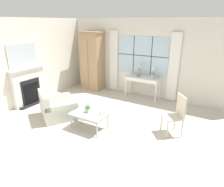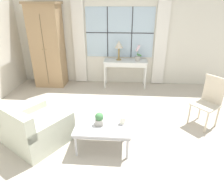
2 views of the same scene
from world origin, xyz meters
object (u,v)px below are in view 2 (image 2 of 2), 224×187
object	(u,v)px
armoire	(48,46)
potted_plant_small	(99,119)
side_chair_wooden	(209,99)
table_lamp	(119,45)
console_table	(125,63)
armchair_upholstered	(35,129)
coffee_table	(103,128)
pillar_candle	(123,121)
potted_orchid	(138,55)

from	to	relation	value
armoire	potted_plant_small	world-z (taller)	armoire
side_chair_wooden	potted_plant_small	distance (m)	2.24
table_lamp	console_table	bearing A→B (deg)	-15.39
armchair_upholstered	potted_plant_small	bearing A→B (deg)	-1.53
side_chair_wooden	potted_plant_small	xyz separation A→B (m)	(-2.07, -0.85, -0.03)
coffee_table	pillar_candle	bearing A→B (deg)	14.84
pillar_candle	coffee_table	bearing A→B (deg)	-165.16
armoire	coffee_table	world-z (taller)	armoire
table_lamp	coffee_table	xyz separation A→B (m)	(-0.13, -2.86, -0.81)
table_lamp	armchair_upholstered	xyz separation A→B (m)	(-1.35, -2.80, -0.93)
console_table	coffee_table	bearing A→B (deg)	-96.58
potted_plant_small	potted_orchid	bearing A→B (deg)	75.41
potted_orchid	pillar_candle	size ratio (longest dim) A/B	3.11
potted_orchid	side_chair_wooden	world-z (taller)	potted_orchid
coffee_table	side_chair_wooden	bearing A→B (deg)	23.82
console_table	side_chair_wooden	world-z (taller)	side_chair_wooden
console_table	table_lamp	bearing A→B (deg)	164.61
potted_orchid	armchair_upholstered	xyz separation A→B (m)	(-1.89, -2.77, -0.69)
table_lamp	pillar_candle	distance (m)	2.87
armoire	side_chair_wooden	xyz separation A→B (m)	(3.89, -1.90, -0.59)
side_chair_wooden	pillar_candle	xyz separation A→B (m)	(-1.68, -0.80, -0.08)
potted_orchid	table_lamp	bearing A→B (deg)	177.39
potted_orchid	armoire	bearing A→B (deg)	-178.74
side_chair_wooden	armchair_upholstered	bearing A→B (deg)	-165.76
table_lamp	side_chair_wooden	xyz separation A→B (m)	(1.88, -1.98, -0.62)
armoire	potted_plant_small	size ratio (longest dim) A/B	10.47
armoire	table_lamp	bearing A→B (deg)	2.28
table_lamp	side_chair_wooden	distance (m)	2.80
armchair_upholstered	potted_plant_small	xyz separation A→B (m)	(1.16, -0.03, 0.28)
armoire	potted_orchid	distance (m)	2.56
console_table	potted_orchid	size ratio (longest dim) A/B	2.78
armchair_upholstered	table_lamp	bearing A→B (deg)	64.22
armoire	table_lamp	distance (m)	2.02
coffee_table	table_lamp	bearing A→B (deg)	87.41
table_lamp	armchair_upholstered	bearing A→B (deg)	-115.78
armchair_upholstered	coffee_table	size ratio (longest dim) A/B	1.43
armchair_upholstered	pillar_candle	bearing A→B (deg)	0.70
potted_plant_small	console_table	bearing A→B (deg)	82.04
armchair_upholstered	armoire	bearing A→B (deg)	103.81
console_table	potted_plant_small	size ratio (longest dim) A/B	5.58
potted_plant_small	side_chair_wooden	bearing A→B (deg)	22.32
armchair_upholstered	coffee_table	distance (m)	1.23
console_table	side_chair_wooden	xyz separation A→B (m)	(1.68, -1.92, -0.12)
potted_orchid	potted_plant_small	size ratio (longest dim) A/B	2.01
armoire	armchair_upholstered	xyz separation A→B (m)	(0.67, -2.72, -0.90)
armoire	potted_plant_small	xyz separation A→B (m)	(1.82, -2.75, -0.62)
armoire	potted_orchid	size ratio (longest dim) A/B	5.22
coffee_table	potted_plant_small	size ratio (longest dim) A/B	4.20
armchair_upholstered	side_chair_wooden	bearing A→B (deg)	14.24
console_table	table_lamp	size ratio (longest dim) A/B	2.27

